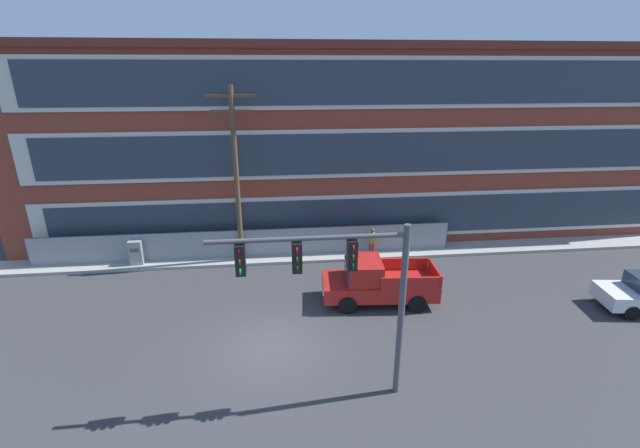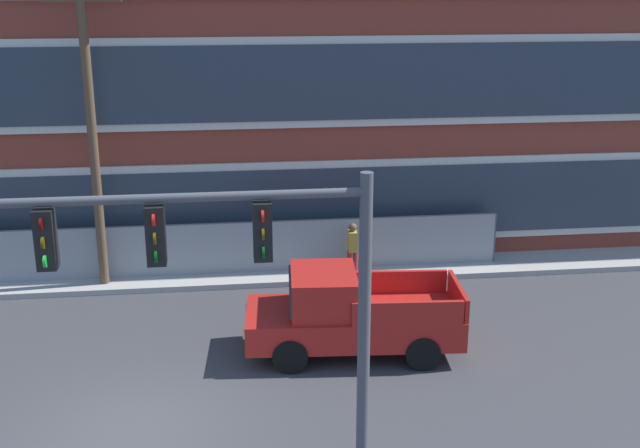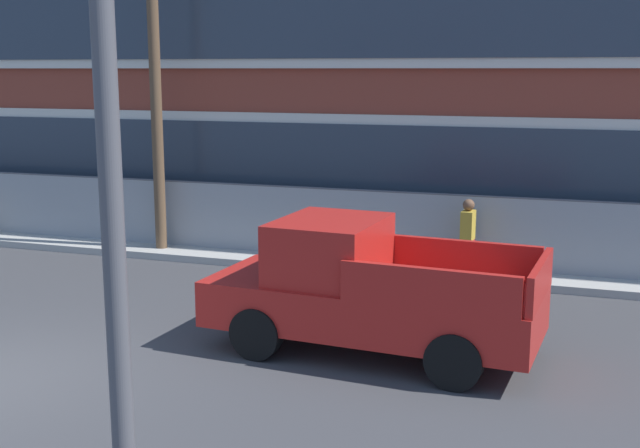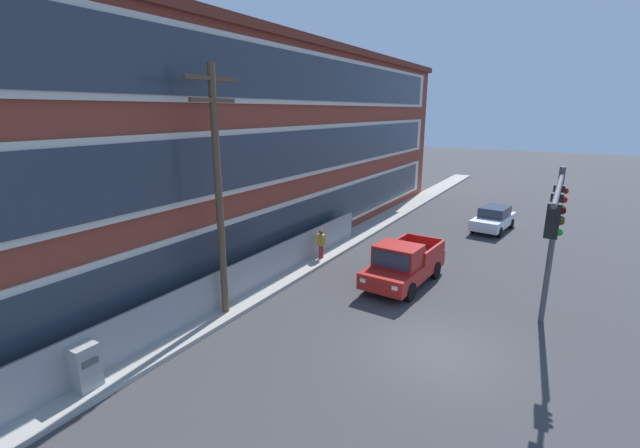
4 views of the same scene
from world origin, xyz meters
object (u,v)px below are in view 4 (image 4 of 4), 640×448
traffic_signal_mast (554,223)px  sedan_white (493,218)px  electrical_cabinet (86,369)px  pedestrian_near_cabinet (321,243)px  pickup_truck_red (403,265)px  utility_pole_near_corner (218,185)px

traffic_signal_mast → sedan_white: 15.10m
traffic_signal_mast → electrical_cabinet: bearing=130.9°
electrical_cabinet → pedestrian_near_cabinet: pedestrian_near_cabinet is taller
pickup_truck_red → utility_pole_near_corner: (-6.26, 4.84, 4.10)m
utility_pole_near_corner → electrical_cabinet: bearing=178.9°
electrical_cabinet → pedestrian_near_cabinet: bearing=-0.9°
traffic_signal_mast → pedestrian_near_cabinet: traffic_signal_mast is taller
sedan_white → pedestrian_near_cabinet: pedestrian_near_cabinet is taller
pickup_truck_red → electrical_cabinet: pickup_truck_red is taller
traffic_signal_mast → electrical_cabinet: size_ratio=3.98×
sedan_white → electrical_cabinet: (-23.43, 6.93, -0.07)m
pickup_truck_red → sedan_white: 11.88m
sedan_white → utility_pole_near_corner: size_ratio=0.49×
traffic_signal_mast → pedestrian_near_cabinet: size_ratio=3.42×
traffic_signal_mast → pickup_truck_red: size_ratio=1.12×
electrical_cabinet → pickup_truck_red: bearing=-22.9°
pickup_truck_red → sedan_white: pickup_truck_red is taller
traffic_signal_mast → pedestrian_near_cabinet: (3.39, 10.43, -3.26)m
sedan_white → utility_pole_near_corner: bearing=159.2°
sedan_white → pickup_truck_red: bearing=170.4°
sedan_white → electrical_cabinet: bearing=163.5°
pickup_truck_red → pedestrian_near_cabinet: pickup_truck_red is taller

